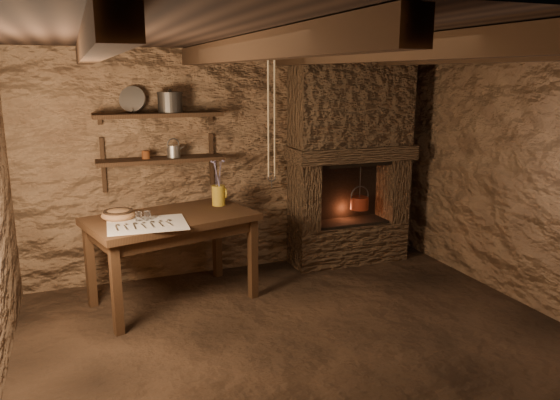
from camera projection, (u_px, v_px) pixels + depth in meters
name	position (u px, v px, depth m)	size (l,w,h in m)	color
floor	(311.00, 347.00, 4.39)	(4.50, 4.50, 0.00)	black
back_wall	(238.00, 163.00, 5.94)	(4.50, 0.04, 2.40)	#4C3323
front_wall	(506.00, 304.00, 2.30)	(4.50, 0.04, 2.40)	#4C3323
right_wall	(542.00, 182.00, 4.89)	(0.04, 4.00, 2.40)	#4C3323
ceiling	(315.00, 37.00, 3.85)	(4.50, 4.00, 0.04)	black
beam_far_left	(92.00, 46.00, 3.35)	(0.14, 3.95, 0.16)	black
beam_mid_left	(247.00, 49.00, 3.70)	(0.14, 3.95, 0.16)	black
beam_mid_right	(376.00, 51.00, 4.04)	(0.14, 3.95, 0.16)	black
beam_far_right	(485.00, 53.00, 4.38)	(0.14, 3.95, 0.16)	black
shelf_lower	(161.00, 160.00, 5.48)	(1.25, 0.30, 0.04)	black
shelf_upper	(159.00, 115.00, 5.38)	(1.25, 0.30, 0.04)	black
hearth	(350.00, 157.00, 6.15)	(1.43, 0.51, 2.30)	#37271B
work_table	(173.00, 256.00, 5.17)	(1.67, 1.21, 0.86)	#321E11
linen_cloth	(147.00, 224.00, 4.77)	(0.67, 0.54, 0.01)	beige
pewter_cutlery_row	(147.00, 224.00, 4.75)	(0.57, 0.22, 0.01)	gray
drinking_glasses	(147.00, 215.00, 4.88)	(0.22, 0.07, 0.09)	silver
stoneware_jug	(219.00, 186.00, 5.44)	(0.16, 0.16, 0.46)	#B08C22
wooden_bowl	(119.00, 215.00, 4.96)	(0.31, 0.31, 0.11)	#8B603C
iron_stockpot	(170.00, 103.00, 5.39)	(0.24, 0.24, 0.18)	#312E2B
tin_pan	(132.00, 99.00, 5.35)	(0.26, 0.26, 0.04)	#9A9994
small_kettle	(174.00, 151.00, 5.51)	(0.18, 0.13, 0.19)	#9A9994
rusty_tin	(146.00, 155.00, 5.42)	(0.08, 0.08, 0.08)	#5E2B12
red_pot	(360.00, 202.00, 6.27)	(0.27, 0.27, 0.54)	maroon
hanging_ropes	(271.00, 113.00, 4.96)	(0.08, 0.08, 1.20)	#C8B48D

